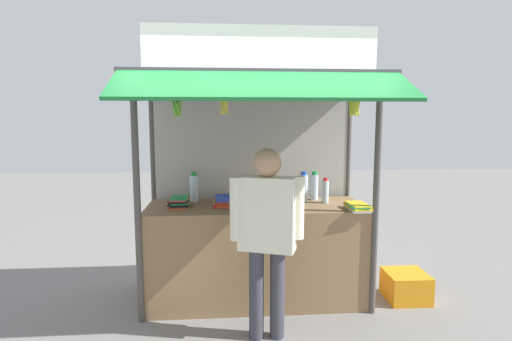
{
  "coord_description": "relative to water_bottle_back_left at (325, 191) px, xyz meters",
  "views": [
    {
      "loc": [
        -0.32,
        -3.97,
        1.85
      ],
      "look_at": [
        0.0,
        0.0,
        1.33
      ],
      "focal_mm": 28.61,
      "sensor_mm": 36.0,
      "label": 1
    }
  ],
  "objects": [
    {
      "name": "banana_bunch_rightmost",
      "position": [
        0.1,
        -0.55,
        0.84
      ],
      "size": [
        0.11,
        0.11,
        0.26
      ],
      "color": "#332D23"
    },
    {
      "name": "banana_bunch_inner_right",
      "position": [
        -1.41,
        -0.55,
        0.83
      ],
      "size": [
        0.09,
        0.09,
        0.27
      ],
      "color": "#332D23"
    },
    {
      "name": "water_bottle_mid_right",
      "position": [
        -0.08,
        0.17,
        0.02
      ],
      "size": [
        0.09,
        0.09,
        0.3
      ],
      "color": "silver",
      "rests_on": "stall_counter"
    },
    {
      "name": "water_bottle_mid_left",
      "position": [
        -0.21,
        0.07,
        0.03
      ],
      "size": [
        0.09,
        0.09,
        0.32
      ],
      "color": "silver",
      "rests_on": "stall_counter"
    },
    {
      "name": "stall_counter",
      "position": [
        -0.72,
        -0.06,
        -0.61
      ],
      "size": [
        2.16,
        0.77,
        0.98
      ],
      "primitive_type": "cube",
      "color": "olive",
      "rests_on": "ground"
    },
    {
      "name": "vendor_person",
      "position": [
        -0.68,
        -0.81,
        -0.13
      ],
      "size": [
        0.61,
        0.34,
        1.6
      ],
      "rotation": [
        0.0,
        0.0,
        -0.34
      ],
      "color": "#383842",
      "rests_on": "ground"
    },
    {
      "name": "magazine_stack_front_left",
      "position": [
        0.23,
        -0.35,
        -0.09
      ],
      "size": [
        0.2,
        0.32,
        0.06
      ],
      "color": "white",
      "rests_on": "stall_counter"
    },
    {
      "name": "magazine_stack_front_right",
      "position": [
        -1.01,
        -0.06,
        -0.07
      ],
      "size": [
        0.27,
        0.32,
        0.09
      ],
      "color": "red",
      "rests_on": "stall_counter"
    },
    {
      "name": "water_bottle_back_left",
      "position": [
        0.0,
        0.0,
        0.0
      ],
      "size": [
        0.07,
        0.07,
        0.26
      ],
      "color": "silver",
      "rests_on": "stall_counter"
    },
    {
      "name": "water_bottle_far_left",
      "position": [
        -1.34,
        0.19,
        0.02
      ],
      "size": [
        0.09,
        0.09,
        0.31
      ],
      "color": "silver",
      "rests_on": "stall_counter"
    },
    {
      "name": "ground_plane",
      "position": [
        -0.72,
        -0.06,
        -1.1
      ],
      "size": [
        20.0,
        20.0,
        0.0
      ],
      "primitive_type": "plane",
      "color": "slate"
    },
    {
      "name": "magazine_stack_far_right",
      "position": [
        -0.54,
        -0.26,
        -0.1
      ],
      "size": [
        0.2,
        0.32,
        0.04
      ],
      "color": "red",
      "rests_on": "stall_counter"
    },
    {
      "name": "magazine_stack_left",
      "position": [
        -1.47,
        -0.07,
        -0.07
      ],
      "size": [
        0.2,
        0.3,
        0.09
      ],
      "color": "yellow",
      "rests_on": "stall_counter"
    },
    {
      "name": "stall_structure",
      "position": [
        -0.72,
        0.04,
        0.49
      ],
      "size": [
        2.36,
        1.61,
        2.6
      ],
      "color": "#4C4742",
      "rests_on": "ground"
    },
    {
      "name": "plastic_crate",
      "position": [
        0.81,
        -0.2,
        -0.96
      ],
      "size": [
        0.41,
        0.41,
        0.28
      ],
      "primitive_type": "cube",
      "rotation": [
        0.0,
        0.0,
        -0.02
      ],
      "color": "orange",
      "rests_on": "ground"
    },
    {
      "name": "banana_bunch_inner_left",
      "position": [
        -1.02,
        -0.55,
        0.85
      ],
      "size": [
        0.08,
        0.08,
        0.24
      ],
      "color": "#332D23"
    }
  ]
}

